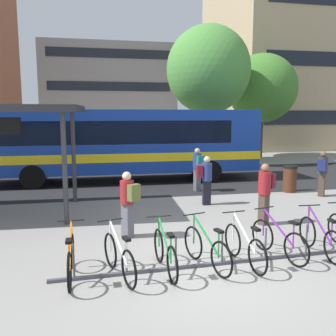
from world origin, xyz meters
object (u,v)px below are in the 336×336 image
(city_bus, at_px, (124,142))
(commuter_maroon_pack_0, at_px, (265,189))
(commuter_maroon_pack_3, at_px, (206,177))
(parked_bicycle_white_4, at_px, (244,246))
(street_tree_0, at_px, (262,88))
(parked_bicycle_purple_6, at_px, (320,238))
(commuter_navy_pack_2, at_px, (322,171))
(parked_bicycle_green_3, at_px, (207,249))
(parked_bicycle_orange_0, at_px, (71,259))
(parked_bicycle_green_2, at_px, (165,253))
(trash_bin, at_px, (290,179))
(parked_bicycle_white_1, at_px, (119,258))
(street_tree_2, at_px, (208,70))
(commuter_olive_pack_5, at_px, (128,200))
(parked_bicycle_purple_5, at_px, (279,240))
(commuter_teal_pack_4, at_px, (198,166))

(city_bus, xyz_separation_m, commuter_maroon_pack_0, (3.21, -7.37, -0.79))
(commuter_maroon_pack_0, height_order, commuter_maroon_pack_3, commuter_maroon_pack_0)
(parked_bicycle_white_4, xyz_separation_m, street_tree_0, (8.41, 16.97, 4.32))
(parked_bicycle_purple_6, relative_size, commuter_navy_pack_2, 1.03)
(parked_bicycle_green_3, bearing_deg, parked_bicycle_white_4, -106.58)
(parked_bicycle_orange_0, height_order, commuter_maroon_pack_0, commuter_maroon_pack_0)
(parked_bicycle_white_4, relative_size, commuter_maroon_pack_0, 1.01)
(commuter_maroon_pack_0, xyz_separation_m, commuter_maroon_pack_3, (-0.94, 2.42, -0.04))
(parked_bicycle_green_2, height_order, street_tree_0, street_tree_0)
(city_bus, xyz_separation_m, trash_bin, (6.10, -3.64, -1.26))
(parked_bicycle_white_1, bearing_deg, street_tree_2, -38.97)
(commuter_navy_pack_2, bearing_deg, commuter_maroon_pack_0, 170.75)
(commuter_navy_pack_2, height_order, street_tree_0, street_tree_0)
(commuter_olive_pack_5, bearing_deg, city_bus, -38.19)
(city_bus, distance_m, trash_bin, 7.22)
(street_tree_0, bearing_deg, commuter_maroon_pack_0, -115.01)
(commuter_navy_pack_2, bearing_deg, parked_bicycle_orange_0, 164.45)
(commuter_navy_pack_2, bearing_deg, parked_bicycle_purple_6, -170.90)
(parked_bicycle_purple_6, distance_m, commuter_olive_pack_5, 4.46)
(parked_bicycle_orange_0, height_order, trash_bin, trash_bin)
(parked_bicycle_purple_5, height_order, street_tree_0, street_tree_0)
(parked_bicycle_white_1, distance_m, commuter_maroon_pack_0, 4.94)
(commuter_maroon_pack_0, bearing_deg, parked_bicycle_green_3, 12.51)
(parked_bicycle_green_2, distance_m, parked_bicycle_green_3, 0.85)
(parked_bicycle_orange_0, xyz_separation_m, street_tree_2, (7.27, 14.66, 5.18))
(parked_bicycle_white_4, height_order, parked_bicycle_purple_6, same)
(street_tree_2, bearing_deg, commuter_olive_pack_5, -115.58)
(parked_bicycle_green_3, height_order, commuter_teal_pack_4, commuter_teal_pack_4)
(commuter_olive_pack_5, bearing_deg, parked_bicycle_purple_6, -150.35)
(parked_bicycle_green_3, height_order, commuter_olive_pack_5, commuter_olive_pack_5)
(parked_bicycle_purple_6, height_order, commuter_navy_pack_2, commuter_navy_pack_2)
(street_tree_0, bearing_deg, street_tree_2, -153.32)
(parked_bicycle_purple_6, distance_m, commuter_navy_pack_2, 6.19)
(parked_bicycle_orange_0, bearing_deg, commuter_maroon_pack_3, -40.18)
(parked_bicycle_white_4, height_order, parked_bicycle_purple_5, same)
(commuter_navy_pack_2, bearing_deg, commuter_teal_pack_4, 110.25)
(commuter_teal_pack_4, xyz_separation_m, trash_bin, (3.49, -0.85, -0.47))
(parked_bicycle_green_2, distance_m, parked_bicycle_white_4, 1.64)
(parked_bicycle_white_4, relative_size, trash_bin, 1.67)
(parked_bicycle_purple_5, distance_m, street_tree_2, 15.69)
(parked_bicycle_purple_5, distance_m, commuter_maroon_pack_0, 2.50)
(parked_bicycle_green_2, height_order, street_tree_2, street_tree_2)
(commuter_teal_pack_4, height_order, street_tree_0, street_tree_0)
(commuter_teal_pack_4, bearing_deg, street_tree_2, -31.71)
(commuter_maroon_pack_0, relative_size, commuter_navy_pack_2, 1.01)
(parked_bicycle_purple_5, distance_m, commuter_olive_pack_5, 3.62)
(parked_bicycle_white_4, bearing_deg, parked_bicycle_white_1, 85.91)
(city_bus, xyz_separation_m, commuter_olive_pack_5, (-0.58, -7.71, -0.82))
(city_bus, bearing_deg, parked_bicycle_green_3, -84.98)
(parked_bicycle_orange_0, xyz_separation_m, parked_bicycle_white_1, (0.88, -0.10, 0.00))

